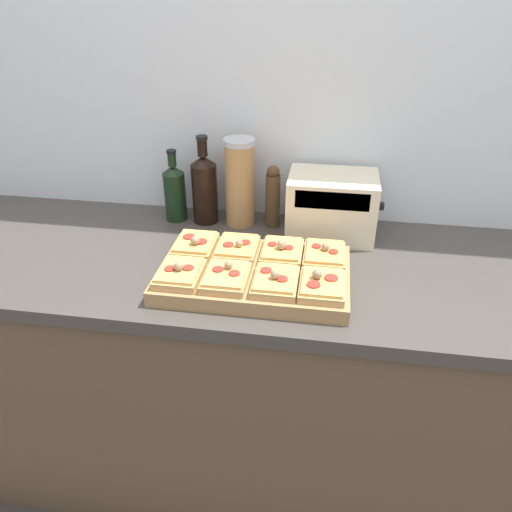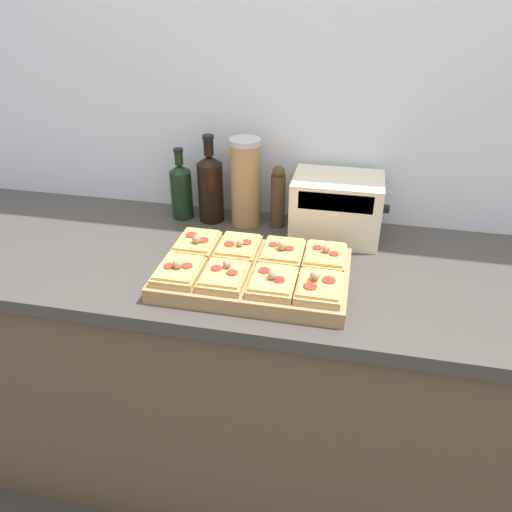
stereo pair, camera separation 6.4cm
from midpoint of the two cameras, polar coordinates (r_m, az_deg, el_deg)
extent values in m
cube|color=silver|center=(1.65, 6.81, 16.37)|extent=(6.00, 0.06, 2.50)
cube|color=brown|center=(1.74, 3.85, -14.02)|extent=(2.60, 0.64, 0.85)
cube|color=#423D38|center=(1.47, 4.45, -1.53)|extent=(2.63, 0.67, 0.04)
cube|color=#A37A4C|center=(1.36, 1.09, -2.15)|extent=(0.51, 0.33, 0.04)
cube|color=tan|center=(1.45, -5.52, 1.33)|extent=(0.11, 0.14, 0.02)
cube|color=#E5A856|center=(1.44, -5.54, 1.82)|extent=(0.10, 0.13, 0.01)
cylinder|color=#AD2D23|center=(1.46, -6.17, 2.39)|extent=(0.03, 0.03, 0.00)
cylinder|color=#AD2D23|center=(1.43, -4.84, 1.80)|extent=(0.03, 0.03, 0.00)
sphere|color=#937A5B|center=(1.41, -5.54, 1.95)|extent=(0.03, 0.03, 0.03)
cube|color=tan|center=(1.42, -0.75, 0.84)|extent=(0.11, 0.14, 0.02)
cube|color=#E5A856|center=(1.41, -0.76, 1.33)|extent=(0.10, 0.13, 0.01)
cylinder|color=#AD2D23|center=(1.40, -1.77, 1.38)|extent=(0.03, 0.03, 0.00)
cylinder|color=#AD2D23|center=(1.41, 0.19, 1.58)|extent=(0.03, 0.03, 0.00)
sphere|color=#937A5B|center=(1.39, -0.53, 1.49)|extent=(0.02, 0.02, 0.02)
cube|color=tan|center=(1.40, 4.17, 0.32)|extent=(0.11, 0.14, 0.02)
cube|color=#E5A856|center=(1.40, 4.20, 0.82)|extent=(0.10, 0.13, 0.01)
cylinder|color=#AD2D23|center=(1.40, 3.29, 1.30)|extent=(0.03, 0.03, 0.00)
cylinder|color=#AD2D23|center=(1.39, 5.16, 0.84)|extent=(0.03, 0.03, 0.00)
sphere|color=#937A5B|center=(1.38, 4.30, 1.22)|extent=(0.03, 0.03, 0.03)
cube|color=tan|center=(1.39, 9.19, -0.21)|extent=(0.11, 0.14, 0.02)
cube|color=#E5A856|center=(1.39, 9.24, 0.29)|extent=(0.10, 0.13, 0.01)
cylinder|color=#AD2D23|center=(1.40, 8.34, 0.93)|extent=(0.03, 0.03, 0.00)
cylinder|color=#AD2D23|center=(1.38, 10.22, 0.23)|extent=(0.03, 0.03, 0.00)
sphere|color=#937A5B|center=(1.38, 9.36, 0.82)|extent=(0.02, 0.02, 0.02)
cube|color=tan|center=(1.32, -7.43, -1.85)|extent=(0.11, 0.14, 0.02)
cube|color=#E5A856|center=(1.32, -7.47, -1.34)|extent=(0.10, 0.13, 0.01)
cylinder|color=#AD2D23|center=(1.32, -8.54, -1.17)|extent=(0.03, 0.03, 0.00)
cylinder|color=#AD2D23|center=(1.31, -6.49, -1.14)|extent=(0.03, 0.03, 0.00)
sphere|color=#937A5B|center=(1.30, -7.58, -0.94)|extent=(0.02, 0.02, 0.02)
cube|color=tan|center=(1.29, -2.24, -2.47)|extent=(0.11, 0.14, 0.02)
cube|color=#E5A856|center=(1.29, -2.25, -1.95)|extent=(0.10, 0.13, 0.01)
cylinder|color=#AD2D23|center=(1.29, -3.16, -1.42)|extent=(0.03, 0.03, 0.00)
cylinder|color=#AD2D23|center=(1.27, -1.30, -1.93)|extent=(0.03, 0.03, 0.00)
sphere|color=#937A5B|center=(1.29, -1.92, -0.94)|extent=(0.02, 0.02, 0.02)
cube|color=tan|center=(1.27, 3.17, -3.10)|extent=(0.11, 0.14, 0.02)
cube|color=#E5A856|center=(1.27, 3.18, -2.57)|extent=(0.10, 0.13, 0.01)
cylinder|color=#AD2D23|center=(1.28, 2.36, -1.69)|extent=(0.03, 0.03, 0.00)
cylinder|color=#AD2D23|center=(1.25, 4.13, -2.73)|extent=(0.03, 0.03, 0.00)
sphere|color=#937A5B|center=(1.25, 3.30, -2.19)|extent=(0.02, 0.02, 0.02)
cube|color=tan|center=(1.26, 8.71, -3.71)|extent=(0.11, 0.14, 0.02)
cube|color=#E5A856|center=(1.26, 8.75, -3.18)|extent=(0.10, 0.13, 0.01)
cylinder|color=#AD2D23|center=(1.23, 7.71, -3.46)|extent=(0.03, 0.03, 0.00)
cylinder|color=#AD2D23|center=(1.26, 9.77, -2.75)|extent=(0.03, 0.03, 0.00)
sphere|color=#937A5B|center=(1.25, 8.21, -2.26)|extent=(0.03, 0.03, 0.03)
cylinder|color=black|center=(1.70, -7.42, 6.96)|extent=(0.07, 0.07, 0.16)
cone|color=black|center=(1.67, -7.63, 9.92)|extent=(0.07, 0.07, 0.02)
cylinder|color=black|center=(1.66, -7.71, 11.01)|extent=(0.03, 0.03, 0.04)
cylinder|color=black|center=(1.65, -7.78, 11.88)|extent=(0.03, 0.03, 0.01)
cylinder|color=black|center=(1.67, -4.09, 7.25)|extent=(0.08, 0.08, 0.20)
cone|color=black|center=(1.63, -4.24, 10.94)|extent=(0.08, 0.08, 0.03)
cylinder|color=black|center=(1.61, -4.30, 12.31)|extent=(0.03, 0.03, 0.05)
cylinder|color=black|center=(1.60, -4.34, 13.40)|extent=(0.04, 0.04, 0.01)
cylinder|color=#AD7F4C|center=(1.63, -0.07, 8.09)|extent=(0.10, 0.10, 0.27)
cylinder|color=#B2B2B7|center=(1.58, -0.08, 12.93)|extent=(0.10, 0.10, 0.02)
cylinder|color=#47331E|center=(1.63, 3.65, 6.26)|extent=(0.05, 0.05, 0.18)
sphere|color=#47331E|center=(1.59, 3.76, 9.55)|extent=(0.04, 0.04, 0.04)
cube|color=beige|center=(1.58, 10.30, 5.46)|extent=(0.27, 0.19, 0.20)
cube|color=black|center=(1.47, 10.32, 6.05)|extent=(0.22, 0.01, 0.06)
cube|color=black|center=(1.58, 15.69, 5.20)|extent=(0.02, 0.02, 0.02)
camera|label=1|loc=(0.03, -88.66, 0.79)|focal=35.00mm
camera|label=2|loc=(0.03, 91.34, -0.79)|focal=35.00mm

